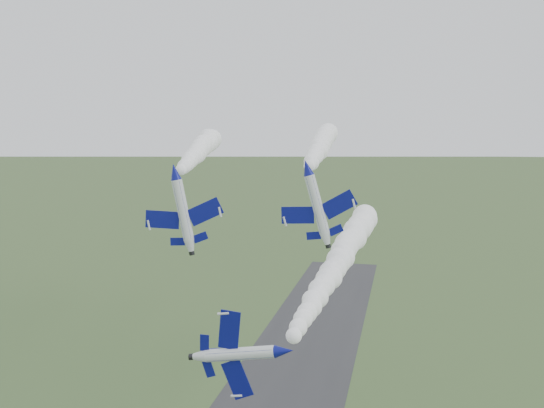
{
  "coord_description": "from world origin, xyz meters",
  "views": [
    {
      "loc": [
        21.96,
        -61.54,
        51.01
      ],
      "look_at": [
        4.12,
        18.07,
        40.41
      ],
      "focal_mm": 40.0,
      "sensor_mm": 36.0,
      "label": 1
    }
  ],
  "objects": [
    {
      "name": "jet_lead",
      "position": [
        10.21,
        -3.42,
        28.13
      ],
      "size": [
        3.13,
        11.45,
        9.37
      ],
      "rotation": [
        0.0,
        1.42,
        -0.02
      ],
      "color": "silver"
    },
    {
      "name": "jet_pair_right",
      "position": [
        8.28,
        21.77,
        45.21
      ],
      "size": [
        10.44,
        12.91,
        3.97
      ],
      "rotation": [
        0.0,
        -0.27,
        0.08
      ],
      "color": "silver"
    },
    {
      "name": "smoke_trail_jet_lead",
      "position": [
        11.99,
        32.22,
        30.26
      ],
      "size": [
        6.31,
        66.29,
        5.07
      ],
      "primitive_type": null,
      "rotation": [
        0.0,
        0.0,
        -0.02
      ],
      "color": "white"
    },
    {
      "name": "jet_pair_left",
      "position": [
        -11.3,
        21.6,
        44.31
      ],
      "size": [
        11.55,
        13.81,
        3.85
      ],
      "rotation": [
        0.0,
        -0.19,
        0.2
      ],
      "color": "silver"
    },
    {
      "name": "smoke_trail_jet_pair_left",
      "position": [
        -19.84,
        56.91,
        45.96
      ],
      "size": [
        17.86,
        65.13,
        5.12
      ],
      "primitive_type": null,
      "rotation": [
        0.0,
        0.0,
        0.2
      ],
      "color": "white"
    },
    {
      "name": "smoke_trail_jet_pair_right",
      "position": [
        4.89,
        59.52,
        46.98
      ],
      "size": [
        10.75,
        69.55,
        5.01
      ],
      "primitive_type": null,
      "rotation": [
        0.0,
        0.0,
        0.08
      ],
      "color": "white"
    }
  ]
}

